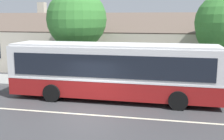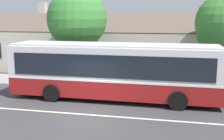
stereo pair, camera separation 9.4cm
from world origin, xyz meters
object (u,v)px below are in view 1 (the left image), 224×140
object	(u,v)px
bench_by_building	(49,76)
transit_bus	(113,70)
street_tree_secondary	(77,19)
bench_down_street	(111,79)
street_tree_primary	(223,25)
bike_rack	(19,72)

from	to	relation	value
bench_by_building	transit_bus	bearing A→B (deg)	-28.64
transit_bus	street_tree_secondary	bearing A→B (deg)	131.16
bench_down_street	transit_bus	bearing A→B (deg)	-75.53
transit_bus	street_tree_primary	world-z (taller)	street_tree_primary
street_tree_primary	bench_down_street	bearing A→B (deg)	-167.76
bench_down_street	street_tree_secondary	world-z (taller)	street_tree_secondary
transit_bus	bench_down_street	xyz separation A→B (m)	(-0.68, 2.65, -1.14)
bench_down_street	bike_rack	distance (m)	7.13
bench_by_building	bike_rack	distance (m)	2.53
transit_bus	bike_rack	distance (m)	8.49
transit_bus	bench_down_street	distance (m)	2.97
street_tree_primary	street_tree_secondary	xyz separation A→B (m)	(-9.92, -0.21, 0.33)
bench_by_building	bike_rack	bearing A→B (deg)	173.19
bench_down_street	street_tree_primary	bearing A→B (deg)	12.24
transit_bus	bench_by_building	world-z (taller)	transit_bus
street_tree_secondary	transit_bus	bearing A→B (deg)	-48.84
bike_rack	bench_by_building	bearing A→B (deg)	-6.81
bench_down_street	street_tree_primary	xyz separation A→B (m)	(7.12, 1.54, 3.62)
street_tree_primary	transit_bus	bearing A→B (deg)	-146.89
street_tree_primary	street_tree_secondary	size ratio (longest dim) A/B	0.94
bench_by_building	bench_down_street	distance (m)	4.61
bike_rack	transit_bus	bearing A→B (deg)	-22.23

